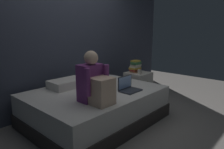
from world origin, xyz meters
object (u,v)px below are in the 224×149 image
object	(u,v)px
nightstand	(138,86)
laptop	(128,87)
clothes_pile	(97,78)
mug	(140,72)
person_sitting	(95,83)
pillow	(67,83)
book_stack	(135,67)
bed	(96,106)

from	to	relation	value
nightstand	laptop	size ratio (longest dim) A/B	1.78
clothes_pile	mug	bearing A→B (deg)	-27.23
person_sitting	clothes_pile	distance (m)	1.11
pillow	book_stack	bearing A→B (deg)	-10.45
pillow	book_stack	size ratio (longest dim) A/B	2.30
mug	pillow	bearing A→B (deg)	161.67
bed	mug	xyz separation A→B (m)	(1.17, -0.00, 0.36)
laptop	pillow	size ratio (longest dim) A/B	0.57
nightstand	pillow	world-z (taller)	pillow
laptop	mug	bearing A→B (deg)	24.43
bed	laptop	distance (m)	0.59
pillow	mug	bearing A→B (deg)	-18.33
bed	clothes_pile	xyz separation A→B (m)	(0.41, 0.39, 0.31)
pillow	bed	bearing A→B (deg)	-66.31
mug	clothes_pile	bearing A→B (deg)	152.77
bed	pillow	size ratio (longest dim) A/B	3.57
pillow	clothes_pile	distance (m)	0.61
book_stack	bed	bearing A→B (deg)	-172.12
laptop	book_stack	world-z (taller)	book_stack
person_sitting	mug	world-z (taller)	person_sitting
bed	person_sitting	size ratio (longest dim) A/B	3.05
person_sitting	laptop	distance (m)	0.71
nightstand	bed	bearing A→B (deg)	-174.87
bed	mug	bearing A→B (deg)	-0.15
book_stack	nightstand	bearing A→B (deg)	-72.70
laptop	book_stack	size ratio (longest dim) A/B	1.32
pillow	book_stack	xyz separation A→B (m)	(1.48, -0.27, 0.11)
laptop	mug	distance (m)	0.94
nightstand	mug	distance (m)	0.37
bed	book_stack	xyz separation A→B (m)	(1.28, 0.18, 0.44)
pillow	mug	xyz separation A→B (m)	(1.37, -0.45, 0.04)
laptop	clothes_pile	world-z (taller)	laptop
pillow	book_stack	world-z (taller)	book_stack
bed	person_sitting	xyz separation A→B (m)	(-0.36, -0.38, 0.51)
bed	mug	world-z (taller)	mug
person_sitting	pillow	bearing A→B (deg)	78.75
laptop	clothes_pile	distance (m)	0.78
laptop	mug	size ratio (longest dim) A/B	3.56
person_sitting	book_stack	distance (m)	1.74
nightstand	person_sitting	world-z (taller)	person_sitting
book_stack	clothes_pile	size ratio (longest dim) A/B	1.10
person_sitting	nightstand	bearing A→B (deg)	16.66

